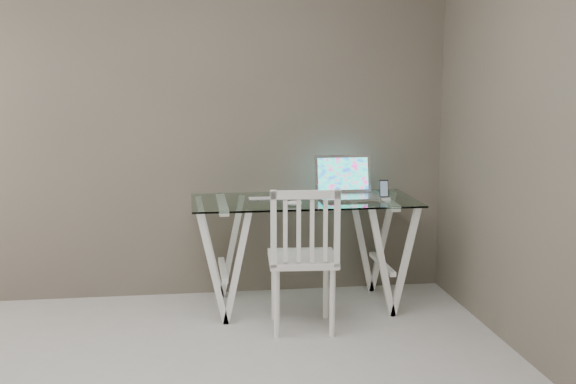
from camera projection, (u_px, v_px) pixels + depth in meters
The scene contains 7 objects.
room at pixel (129, 39), 2.76m from camera, with size 4.50×4.52×2.71m.
desk at pixel (304, 252), 4.90m from camera, with size 1.50×0.70×0.75m.
chair at pixel (304, 253), 4.40m from camera, with size 0.45×0.45×0.91m.
laptop at pixel (346, 187), 4.94m from camera, with size 0.39×0.33×0.28m.
keyboard at pixel (267, 199), 4.86m from camera, with size 0.27×0.11×0.01m, color silver.
mouse at pixel (294, 203), 4.62m from camera, with size 0.10×0.06×0.03m, color white.
phone_dock at pixel (384, 194), 4.83m from camera, with size 0.07×0.07×0.13m.
Camera 1 is at (0.15, -2.86, 1.59)m, focal length 45.00 mm.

